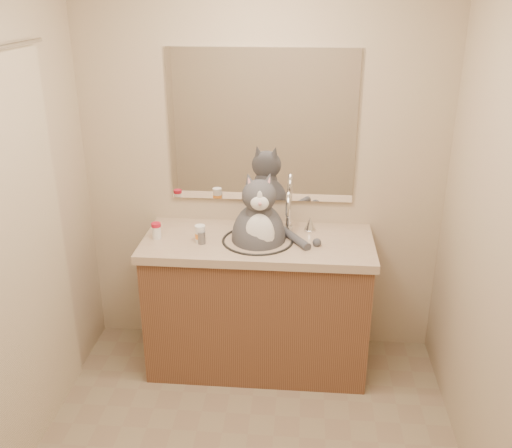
{
  "coord_description": "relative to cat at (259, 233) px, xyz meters",
  "views": [
    {
      "loc": [
        0.25,
        -2.05,
        2.2
      ],
      "look_at": [
        0.02,
        0.65,
        1.08
      ],
      "focal_mm": 40.0,
      "sensor_mm": 36.0,
      "label": 1
    }
  ],
  "objects": [
    {
      "name": "room",
      "position": [
        -0.01,
        -0.96,
        0.31
      ],
      "size": [
        2.22,
        2.52,
        2.42
      ],
      "color": "gray",
      "rests_on": "ground"
    },
    {
      "name": "vanity",
      "position": [
        -0.01,
        0.01,
        -0.45
      ],
      "size": [
        1.34,
        0.59,
        1.12
      ],
      "color": "brown",
      "rests_on": "ground"
    },
    {
      "name": "mirror",
      "position": [
        -0.01,
        0.28,
        0.56
      ],
      "size": [
        1.1,
        0.02,
        0.9
      ],
      "primitive_type": "cube",
      "color": "white",
      "rests_on": "room"
    },
    {
      "name": "shower_curtain",
      "position": [
        -1.06,
        -0.86,
        0.14
      ],
      "size": [
        0.02,
        1.3,
        1.93
      ],
      "color": "beige",
      "rests_on": "ground"
    },
    {
      "name": "cat",
      "position": [
        0.0,
        0.0,
        0.0
      ],
      "size": [
        0.48,
        0.38,
        0.63
      ],
      "rotation": [
        0.0,
        0.0,
        0.12
      ],
      "color": "#49494E",
      "rests_on": "vanity"
    },
    {
      "name": "pill_bottle_redcap",
      "position": [
        -0.6,
        -0.03,
        0.01
      ],
      "size": [
        0.06,
        0.06,
        0.1
      ],
      "rotation": [
        0.0,
        0.0,
        -0.02
      ],
      "color": "white",
      "rests_on": "vanity"
    },
    {
      "name": "pill_bottle_orange",
      "position": [
        -0.33,
        -0.06,
        0.01
      ],
      "size": [
        0.08,
        0.08,
        0.1
      ],
      "rotation": [
        0.0,
        0.0,
        0.38
      ],
      "color": "white",
      "rests_on": "vanity"
    },
    {
      "name": "grey_canister",
      "position": [
        -0.32,
        -0.08,
        -0.01
      ],
      "size": [
        0.06,
        0.06,
        0.07
      ],
      "rotation": [
        0.0,
        0.0,
        -0.37
      ],
      "color": "slate",
      "rests_on": "vanity"
    }
  ]
}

